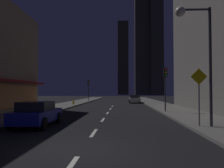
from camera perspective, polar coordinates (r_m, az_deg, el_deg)
The scene contains 14 objects.
ground_plane at distance 40.05m, azimuth 0.60°, elevation -4.91°, with size 78.00×136.00×0.10m, color black.
sidewalk_right at distance 40.41m, azimuth 10.60°, elevation -4.67°, with size 4.00×76.00×0.15m, color #605E59.
sidewalk_left at distance 40.89m, azimuth -9.29°, elevation -4.65°, with size 4.00×76.00×0.15m, color #605E59.
lane_marking_center at distance 19.13m, azimuth -1.62°, elevation -7.99°, with size 0.16×28.20×0.01m.
skyscraper_distant_tall at distance 161.01m, azimuth 2.80°, elevation 6.48°, with size 7.34×6.36×51.26m, color #333026.
skyscraper_distant_mid at distance 140.16m, azimuth 7.51°, elevation 12.01°, with size 8.55×6.98×71.59m, color #454133.
skyscraper_distant_short at distance 136.82m, azimuth 11.05°, elevation 13.96°, with size 7.11×6.84×78.87m, color #413E31.
car_parked_near at distance 14.14m, azimuth -18.25°, elevation -7.03°, with size 1.98×4.24×1.45m.
car_parked_far at distance 41.20m, azimuth 5.67°, elevation -3.72°, with size 1.98×4.24×1.45m.
fire_hydrant_far_left at distance 34.55m, azimuth -9.63°, elevation -4.52°, with size 0.42×0.30×0.65m.
traffic_light_near_right at distance 22.31m, azimuth 13.20°, elevation 1.12°, with size 0.32×0.48×4.20m.
traffic_light_far_left at distance 46.62m, azimuth -5.91°, elevation -0.50°, with size 0.32×0.48×4.20m.
street_lamp_right at distance 13.57m, azimuth 19.99°, elevation 11.15°, with size 1.96×0.56×6.58m.
pedestrian_crossing_sign at distance 13.38m, azimuth 20.92°, elevation -1.82°, with size 0.91×0.08×3.15m.
Camera 1 is at (1.40, -7.97, 2.02)m, focal length 36.58 mm.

